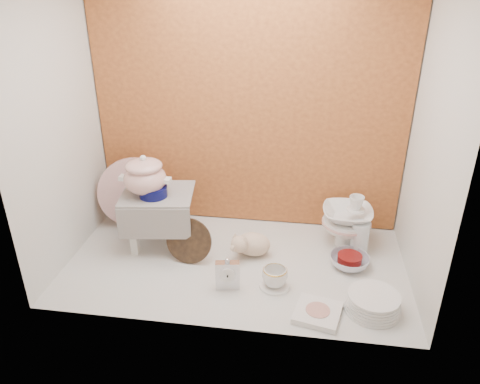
# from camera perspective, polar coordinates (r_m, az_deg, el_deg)

# --- Properties ---
(ground) EXTENTS (1.80, 1.80, 0.00)m
(ground) POSITION_cam_1_polar(r_m,az_deg,el_deg) (2.52, -0.52, -8.76)
(ground) COLOR silver
(ground) RESTS_ON ground
(niche_shell) EXTENTS (1.86, 1.03, 1.53)m
(niche_shell) POSITION_cam_1_polar(r_m,az_deg,el_deg) (2.30, 0.09, 13.27)
(niche_shell) COLOR #BF672F
(niche_shell) RESTS_ON ground
(step_stool) EXTENTS (0.43, 0.38, 0.33)m
(step_stool) POSITION_cam_1_polar(r_m,az_deg,el_deg) (2.64, -9.88, -3.26)
(step_stool) COLOR silver
(step_stool) RESTS_ON ground
(soup_tureen) EXTENTS (0.31, 0.31, 0.23)m
(soup_tureen) POSITION_cam_1_polar(r_m,az_deg,el_deg) (2.51, -11.68, 2.07)
(soup_tureen) COLOR white
(soup_tureen) RESTS_ON step_stool
(cobalt_bowl) EXTENTS (0.20, 0.20, 0.06)m
(cobalt_bowl) POSITION_cam_1_polar(r_m,az_deg,el_deg) (2.52, -10.66, 0.08)
(cobalt_bowl) COLOR #090B43
(cobalt_bowl) RESTS_ON step_stool
(floral_platter) EXTENTS (0.43, 0.25, 0.43)m
(floral_platter) POSITION_cam_1_polar(r_m,az_deg,el_deg) (2.86, -12.96, -0.02)
(floral_platter) COLOR white
(floral_platter) RESTS_ON ground
(blue_white_vase) EXTENTS (0.27, 0.27, 0.24)m
(blue_white_vase) POSITION_cam_1_polar(r_m,az_deg,el_deg) (2.85, -12.21, -2.15)
(blue_white_vase) COLOR silver
(blue_white_vase) RESTS_ON ground
(lacquer_tray) EXTENTS (0.26, 0.09, 0.25)m
(lacquer_tray) POSITION_cam_1_polar(r_m,az_deg,el_deg) (2.49, -6.33, -6.03)
(lacquer_tray) COLOR black
(lacquer_tray) RESTS_ON ground
(mantel_clock) EXTENTS (0.12, 0.06, 0.17)m
(mantel_clock) POSITION_cam_1_polar(r_m,az_deg,el_deg) (2.30, -1.55, -10.04)
(mantel_clock) COLOR silver
(mantel_clock) RESTS_ON ground
(plush_pig) EXTENTS (0.29, 0.24, 0.14)m
(plush_pig) POSITION_cam_1_polar(r_m,az_deg,el_deg) (2.55, 1.62, -6.40)
(plush_pig) COLOR #D0AF93
(plush_pig) RESTS_ON ground
(teacup_saucer) EXTENTS (0.19, 0.19, 0.01)m
(teacup_saucer) POSITION_cam_1_polar(r_m,az_deg,el_deg) (2.36, 4.27, -11.47)
(teacup_saucer) COLOR white
(teacup_saucer) RESTS_ON ground
(gold_rim_teacup) EXTENTS (0.17, 0.17, 0.10)m
(gold_rim_teacup) POSITION_cam_1_polar(r_m,az_deg,el_deg) (2.33, 4.31, -10.40)
(gold_rim_teacup) COLOR white
(gold_rim_teacup) RESTS_ON teacup_saucer
(lattice_dish) EXTENTS (0.24, 0.24, 0.03)m
(lattice_dish) POSITION_cam_1_polar(r_m,az_deg,el_deg) (2.22, 9.56, -14.47)
(lattice_dish) COLOR white
(lattice_dish) RESTS_ON ground
(dinner_plate_stack) EXTENTS (0.30, 0.30, 0.09)m
(dinner_plate_stack) POSITION_cam_1_polar(r_m,az_deg,el_deg) (2.28, 16.11, -12.97)
(dinner_plate_stack) COLOR white
(dinner_plate_stack) RESTS_ON ground
(crystal_bowl) EXTENTS (0.22, 0.22, 0.06)m
(crystal_bowl) POSITION_cam_1_polar(r_m,az_deg,el_deg) (2.55, 13.34, -8.32)
(crystal_bowl) COLOR silver
(crystal_bowl) RESTS_ON ground
(clear_glass_vase) EXTENTS (0.11, 0.11, 0.20)m
(clear_glass_vase) POSITION_cam_1_polar(r_m,az_deg,el_deg) (2.63, 14.54, -5.57)
(clear_glass_vase) COLOR silver
(clear_glass_vase) RESTS_ON ground
(porcelain_tower) EXTENTS (0.32, 0.32, 0.32)m
(porcelain_tower) POSITION_cam_1_polar(r_m,az_deg,el_deg) (2.66, 13.03, -3.43)
(porcelain_tower) COLOR white
(porcelain_tower) RESTS_ON ground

